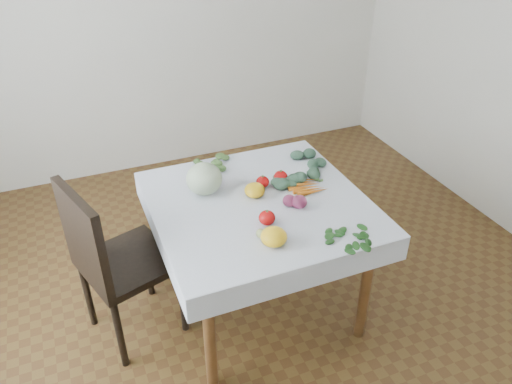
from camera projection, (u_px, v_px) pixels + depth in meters
ground at (259, 303)px, 3.08m from camera, size 4.00×4.00×0.00m
back_wall at (162, 8)px, 3.91m from camera, size 4.00×0.04×2.70m
table at (259, 217)px, 2.73m from camera, size 1.00×1.00×0.75m
tablecloth at (259, 202)px, 2.67m from camera, size 1.12×1.12×0.01m
chair at (110, 257)px, 2.57m from camera, size 0.57×0.57×1.00m
cabbage at (204, 179)px, 2.70m from camera, size 0.23×0.23×0.18m
tomato_a at (211, 179)px, 2.80m from camera, size 0.09×0.09×0.07m
tomato_b at (281, 177)px, 2.82m from camera, size 0.08×0.08×0.07m
tomato_c at (263, 182)px, 2.78m from camera, size 0.08×0.08×0.06m
tomato_d at (267, 218)px, 2.48m from camera, size 0.11×0.11×0.07m
heirloom_back at (255, 190)px, 2.70m from camera, size 0.14×0.14×0.08m
heirloom_front at (274, 237)px, 2.34m from camera, size 0.16×0.16×0.09m
onion_a at (289, 201)px, 2.62m from camera, size 0.09×0.09×0.06m
onion_b at (299, 202)px, 2.61m from camera, size 0.10×0.10×0.07m
tomatillo_cluster at (274, 237)px, 2.38m from camera, size 0.08×0.11×0.04m
carrot_bunch at (306, 186)px, 2.78m from camera, size 0.19×0.22×0.03m
kale_bunch at (298, 168)px, 2.93m from camera, size 0.31×0.32×0.05m
basil_bunch at (351, 238)px, 2.39m from camera, size 0.24×0.20×0.01m
dill_bunch at (211, 163)px, 3.00m from camera, size 0.25×0.18×0.02m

